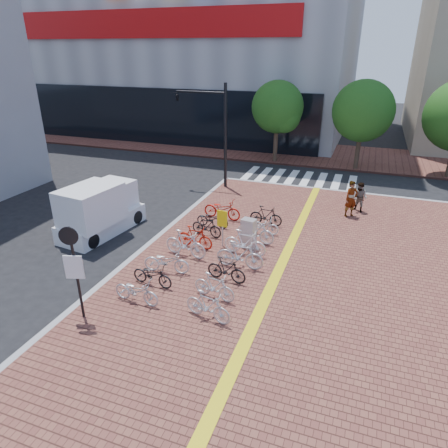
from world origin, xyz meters
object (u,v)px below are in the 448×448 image
at_px(bike_8, 208,306).
at_px(bike_4, 195,237).
at_px(utility_box, 249,233).
at_px(bike_12, 245,243).
at_px(yellow_sign, 222,222).
at_px(bike_7, 222,209).
at_px(bike_5, 207,226).
at_px(bike_13, 255,231).
at_px(pedestrian_b, 360,197).
at_px(box_truck, 99,209).
at_px(bike_14, 261,226).
at_px(bike_9, 214,286).
at_px(bike_15, 266,216).
at_px(bike_0, 136,291).
at_px(bike_11, 240,255).
at_px(traffic_light_pole, 203,116).
at_px(bike_3, 185,244).
at_px(notice_sign, 74,262).
at_px(bike_1, 152,275).
at_px(bike_2, 167,261).
at_px(pedestrian_a, 351,199).
at_px(bike_10, 226,270).
at_px(bike_6, 213,219).

bearing_deg(bike_8, bike_4, 40.22).
height_order(bike_4, utility_box, utility_box).
height_order(bike_12, yellow_sign, yellow_sign).
relative_size(bike_4, bike_7, 0.84).
bearing_deg(bike_5, bike_7, 11.45).
xyz_separation_m(bike_13, pedestrian_b, (4.19, 5.43, 0.25)).
distance_m(yellow_sign, box_truck, 6.11).
bearing_deg(pedestrian_b, bike_14, -106.28).
distance_m(bike_9, yellow_sign, 4.05).
distance_m(bike_7, bike_15, 2.30).
height_order(pedestrian_b, box_truck, box_truck).
bearing_deg(bike_13, bike_0, 167.03).
xyz_separation_m(bike_15, pedestrian_b, (4.22, 3.42, 0.31)).
relative_size(bike_4, box_truck, 0.37).
bearing_deg(bike_11, bike_7, 25.68).
height_order(bike_9, traffic_light_pole, traffic_light_pole).
bearing_deg(bike_13, bike_14, 8.14).
relative_size(bike_3, yellow_sign, 1.14).
height_order(bike_11, bike_15, bike_11).
bearing_deg(bike_14, bike_5, 107.00).
relative_size(bike_0, bike_13, 0.95).
bearing_deg(bike_7, notice_sign, 174.72).
distance_m(bike_0, bike_4, 4.46).
xyz_separation_m(bike_13, utility_box, (-0.17, -0.52, 0.10)).
height_order(bike_8, yellow_sign, yellow_sign).
relative_size(bike_0, bike_1, 1.06).
relative_size(bike_2, bike_15, 1.11).
relative_size(pedestrian_a, utility_box, 1.45).
distance_m(bike_2, bike_4, 2.31).
height_order(bike_0, bike_4, bike_4).
bearing_deg(bike_14, pedestrian_b, -50.11).
bearing_deg(traffic_light_pole, yellow_sign, -62.38).
relative_size(bike_2, bike_3, 0.94).
distance_m(bike_7, box_truck, 5.97).
relative_size(bike_15, pedestrian_b, 1.03).
bearing_deg(bike_15, bike_10, -177.87).
xyz_separation_m(bike_14, yellow_sign, (-1.28, -1.83, 0.75)).
height_order(bike_3, bike_10, bike_3).
bearing_deg(box_truck, bike_5, 11.71).
bearing_deg(yellow_sign, traffic_light_pole, 117.62).
bearing_deg(bike_0, traffic_light_pole, 16.03).
relative_size(bike_12, yellow_sign, 1.09).
height_order(bike_0, bike_7, bike_7).
height_order(bike_6, bike_12, bike_12).
height_order(bike_6, bike_8, bike_8).
height_order(bike_4, bike_10, bike_4).
bearing_deg(bike_1, bike_15, -15.99).
distance_m(bike_10, bike_15, 5.52).
distance_m(pedestrian_b, traffic_light_pole, 10.29).
distance_m(bike_0, bike_1, 1.15).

